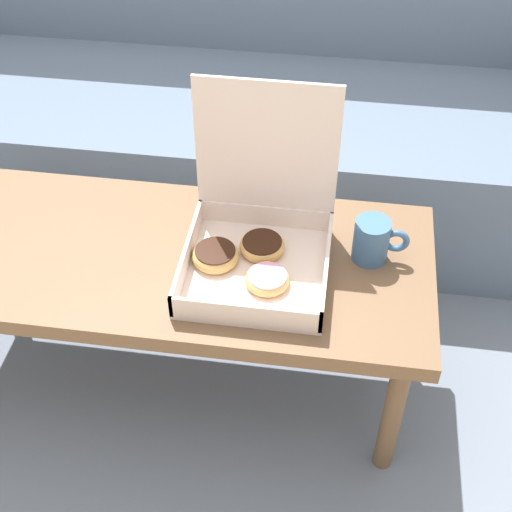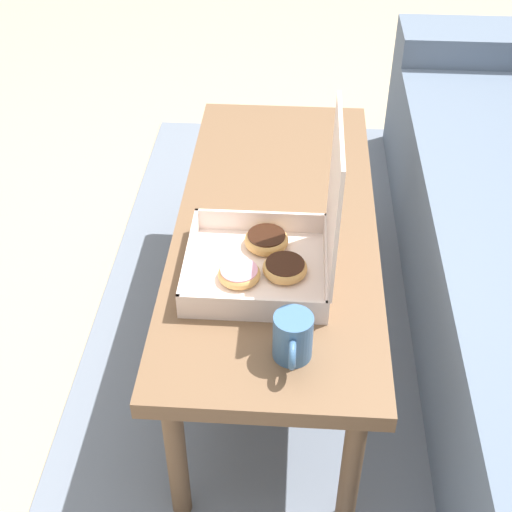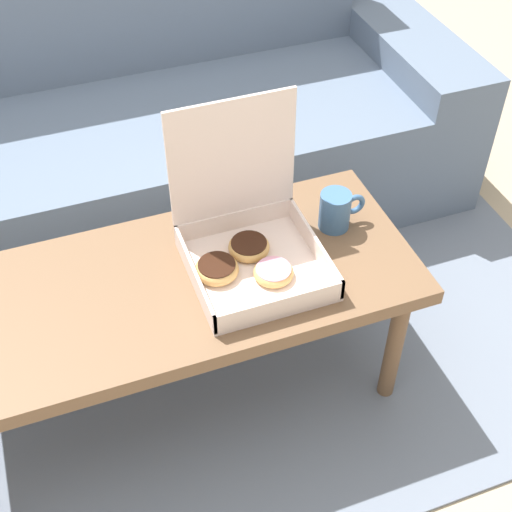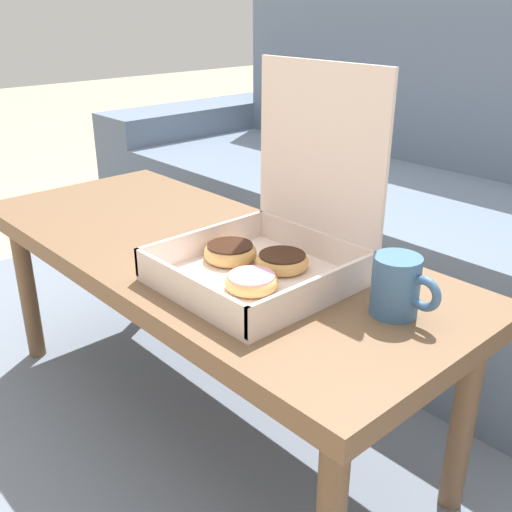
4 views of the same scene
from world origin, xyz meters
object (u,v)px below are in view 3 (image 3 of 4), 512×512
object	(u,v)px
coffee_table	(169,297)
pastry_box	(246,239)
coffee_mug	(336,210)
couch	(103,134)

from	to	relation	value
coffee_table	pastry_box	bearing A→B (deg)	2.73
coffee_table	pastry_box	xyz separation A→B (m)	(0.20, 0.01, 0.11)
pastry_box	coffee_mug	bearing A→B (deg)	9.17
couch	coffee_table	world-z (taller)	couch
coffee_mug	coffee_table	bearing A→B (deg)	-173.64
couch	coffee_mug	xyz separation A→B (m)	(0.45, -0.80, 0.19)
couch	pastry_box	bearing A→B (deg)	-76.92
pastry_box	couch	bearing A→B (deg)	103.08
coffee_table	coffee_mug	size ratio (longest dim) A/B	9.79
pastry_box	coffee_mug	world-z (taller)	pastry_box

